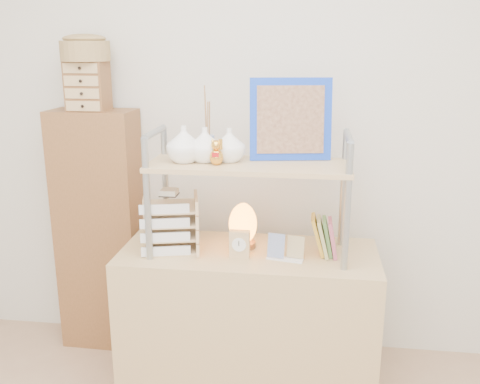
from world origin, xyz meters
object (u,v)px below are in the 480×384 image
object	(u,v)px
salt_lamp	(243,225)
cabinet	(100,231)
desk	(248,323)
letter_tray	(171,226)

from	to	relation	value
salt_lamp	cabinet	bearing A→B (deg)	159.42
desk	salt_lamp	world-z (taller)	salt_lamp
desk	letter_tray	size ratio (longest dim) A/B	4.07
cabinet	letter_tray	xyz separation A→B (m)	(0.52, -0.39, 0.19)
letter_tray	salt_lamp	size ratio (longest dim) A/B	1.36
desk	cabinet	bearing A→B (deg)	157.19
desk	salt_lamp	size ratio (longest dim) A/B	5.53
cabinet	salt_lamp	bearing A→B (deg)	-19.38
desk	cabinet	distance (m)	1.00
desk	cabinet	size ratio (longest dim) A/B	0.89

